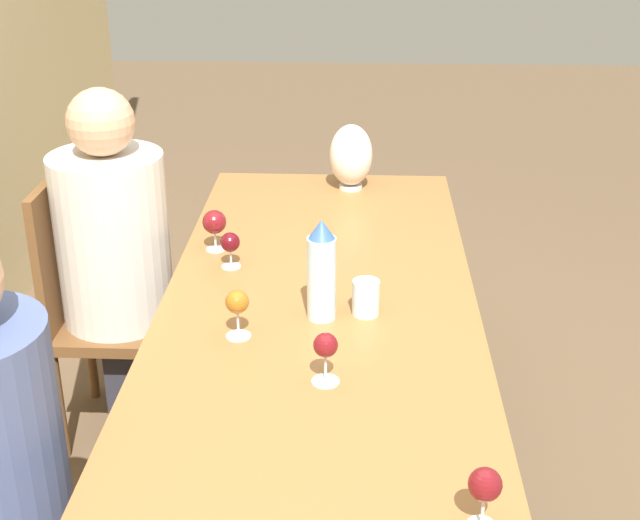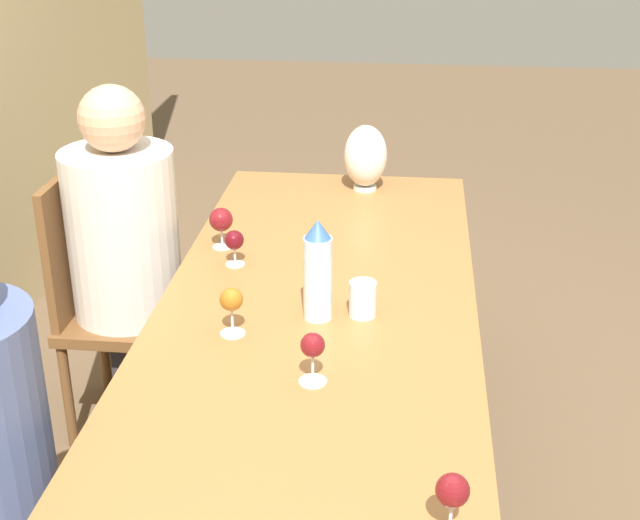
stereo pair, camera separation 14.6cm
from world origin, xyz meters
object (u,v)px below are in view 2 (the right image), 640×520
(wine_glass_4, at_px, (221,220))
(person_far, at_px, (129,256))
(water_bottle, at_px, (318,271))
(chair_far, at_px, (109,298))
(vase, at_px, (366,156))
(wine_glass_1, at_px, (313,348))
(wine_glass_2, at_px, (234,241))
(wine_glass_3, at_px, (452,492))
(water_tumbler, at_px, (363,299))
(wine_glass_0, at_px, (231,301))

(wine_glass_4, relative_size, person_far, 0.11)
(water_bottle, xyz_separation_m, person_far, (0.54, 0.71, -0.23))
(wine_glass_4, bearing_deg, chair_far, 79.05)
(vase, height_order, wine_glass_1, vase)
(wine_glass_2, bearing_deg, water_bottle, -137.16)
(wine_glass_4, distance_m, person_far, 0.40)
(vase, relative_size, wine_glass_3, 1.92)
(water_tumbler, relative_size, wine_glass_0, 0.75)
(person_far, bearing_deg, vase, -56.01)
(water_bottle, distance_m, wine_glass_2, 0.44)
(water_tumbler, distance_m, vase, 1.04)
(vase, xyz_separation_m, wine_glass_1, (-1.40, 0.04, -0.03))
(person_far, bearing_deg, water_tumbler, -121.33)
(wine_glass_4, bearing_deg, wine_glass_1, -153.56)
(vase, bearing_deg, wine_glass_2, 153.98)
(water_bottle, bearing_deg, wine_glass_1, -175.75)
(water_tumbler, distance_m, wine_glass_0, 0.37)
(wine_glass_4, bearing_deg, wine_glass_2, -152.27)
(water_tumbler, bearing_deg, wine_glass_2, 54.99)
(water_bottle, distance_m, wine_glass_3, 0.90)
(water_bottle, bearing_deg, wine_glass_0, 118.79)
(wine_glass_3, xyz_separation_m, person_far, (1.37, 1.06, -0.18))
(wine_glass_0, height_order, wine_glass_4, same)
(wine_glass_0, bearing_deg, water_bottle, -61.21)
(water_tumbler, height_order, wine_glass_4, wine_glass_4)
(wine_glass_1, xyz_separation_m, person_far, (0.87, 0.74, -0.18))
(water_tumbler, relative_size, wine_glass_4, 0.74)
(wine_glass_0, height_order, wine_glass_3, wine_glass_0)
(wine_glass_3, bearing_deg, vase, 8.40)
(water_tumbler, bearing_deg, wine_glass_1, 164.84)
(chair_far, bearing_deg, wine_glass_0, -138.13)
(wine_glass_0, distance_m, wine_glass_2, 0.45)
(vase, bearing_deg, water_bottle, 176.52)
(wine_glass_3, distance_m, person_far, 1.74)
(vase, height_order, wine_glass_3, vase)
(water_bottle, distance_m, vase, 1.06)
(wine_glass_0, bearing_deg, wine_glass_3, -141.84)
(wine_glass_2, bearing_deg, wine_glass_4, 27.73)
(wine_glass_2, bearing_deg, person_far, 62.68)
(water_bottle, height_order, wine_glass_3, water_bottle)
(wine_glass_0, relative_size, wine_glass_4, 1.00)
(wine_glass_1, xyz_separation_m, wine_glass_3, (-0.50, -0.32, -0.00))
(wine_glass_1, height_order, wine_glass_3, wine_glass_1)
(water_bottle, xyz_separation_m, wine_glass_3, (-0.83, -0.34, -0.05))
(wine_glass_2, height_order, wine_glass_3, wine_glass_3)
(water_bottle, distance_m, water_tumbler, 0.16)
(water_bottle, height_order, wine_glass_0, water_bottle)
(wine_glass_4, bearing_deg, wine_glass_3, -151.06)
(water_tumbler, distance_m, person_far, 0.99)
(water_tumbler, distance_m, wine_glass_2, 0.51)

